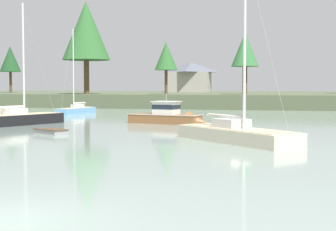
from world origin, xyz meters
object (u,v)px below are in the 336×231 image
sailboat_skyblue (76,112)px  cruiser_wood (172,119)px  sailboat_cream (236,138)px  dinghy_grey (51,132)px  sailboat_black (18,122)px

sailboat_skyblue → cruiser_wood: (14.10, -12.58, 0.19)m
cruiser_wood → sailboat_cream: (6.59, -12.80, -0.17)m
cruiser_wood → dinghy_grey: 12.27m
sailboat_black → sailboat_cream: sailboat_cream is taller
sailboat_skyblue → cruiser_wood: size_ratio=1.38×
cruiser_wood → dinghy_grey: size_ratio=2.65×
sailboat_skyblue → dinghy_grey: size_ratio=3.65×
sailboat_skyblue → sailboat_cream: size_ratio=0.90×
sailboat_black → cruiser_wood: bearing=19.0°
sailboat_black → cruiser_wood: 12.75m
sailboat_cream → dinghy_grey: (-12.47, 2.05, -0.12)m
sailboat_skyblue → sailboat_cream: bearing=-50.8°
sailboat_cream → sailboat_skyblue: bearing=129.2°
sailboat_black → dinghy_grey: size_ratio=3.82×
cruiser_wood → dinghy_grey: cruiser_wood is taller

